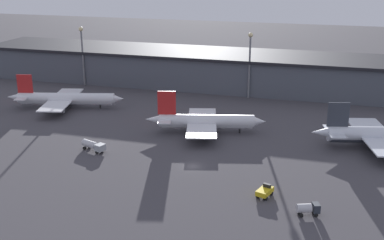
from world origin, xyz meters
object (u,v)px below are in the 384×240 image
at_px(airplane_0, 65,99).
at_px(service_vehicle_1, 308,208).
at_px(airplane_1, 205,122).
at_px(service_vehicle_4, 265,191).
at_px(service_vehicle_2, 93,145).
at_px(airplane_2, 380,135).

xyz_separation_m(airplane_0, service_vehicle_1, (87.57, -53.83, -1.91)).
height_order(airplane_1, service_vehicle_4, airplane_1).
xyz_separation_m(service_vehicle_1, service_vehicle_4, (-9.74, 5.91, -0.30)).
xyz_separation_m(service_vehicle_2, service_vehicle_4, (49.52, -13.96, -0.36)).
bearing_deg(airplane_1, airplane_0, 154.63).
distance_m(airplane_1, airplane_2, 50.50).
xyz_separation_m(airplane_0, service_vehicle_2, (28.31, -33.96, -1.85)).
height_order(airplane_1, service_vehicle_1, airplane_1).
height_order(airplane_2, service_vehicle_4, airplane_2).
height_order(airplane_0, service_vehicle_4, airplane_0).
bearing_deg(service_vehicle_1, airplane_2, 48.54).
relative_size(airplane_1, service_vehicle_4, 7.17).
distance_m(service_vehicle_1, service_vehicle_2, 62.51).
bearing_deg(airplane_1, service_vehicle_2, -152.58).
distance_m(airplane_1, service_vehicle_1, 54.28).
relative_size(airplane_1, service_vehicle_1, 7.16).
xyz_separation_m(airplane_1, service_vehicle_4, (23.43, -37.00, -2.32)).
height_order(airplane_2, service_vehicle_1, airplane_2).
relative_size(airplane_1, service_vehicle_2, 4.60).
relative_size(airplane_1, airplane_2, 0.95).
relative_size(airplane_2, service_vehicle_2, 4.84).
relative_size(service_vehicle_1, service_vehicle_2, 0.64).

